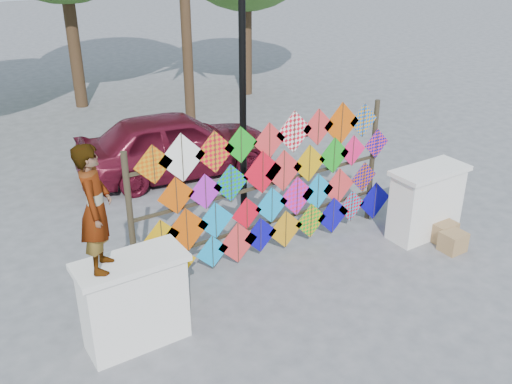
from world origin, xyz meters
The scene contains 9 objects.
ground centered at (0.00, 0.00, 0.00)m, with size 80.00×80.00×0.00m, color gray.
parapet_left centered at (-2.70, -0.20, 0.65)m, with size 1.40×0.65×1.28m.
parapet_right centered at (2.70, -0.20, 0.65)m, with size 1.40×0.65×1.28m.
kite_rack centered at (0.12, 0.72, 1.22)m, with size 5.00×0.24×2.43m.
vendor_woman centered at (-3.04, -0.20, 2.08)m, with size 0.58×0.38×1.60m, color #99999E.
sedan centered at (0.18, 4.63, 0.72)m, with size 1.70×4.23×1.44m, color #5C0F21.
lamppost centered at (0.30, 2.00, 2.69)m, with size 0.28×0.28×4.46m.
cardboard_box_near centered at (2.70, -0.88, 0.17)m, with size 0.39×0.35×0.35m, color #926446.
cardboard_box_far centered at (2.82, -0.53, 0.18)m, with size 0.42×0.39×0.36m, color #926446.
Camera 1 is at (-4.64, -6.13, 5.05)m, focal length 40.00 mm.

